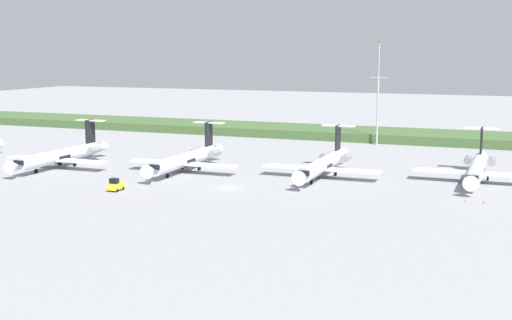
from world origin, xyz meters
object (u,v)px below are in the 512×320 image
at_px(regional_jet_fifth, 477,168).
at_px(baggage_tug, 116,185).
at_px(regional_jet_third, 187,159).
at_px(safety_cone_front_marker, 466,200).
at_px(regional_jet_second, 61,155).
at_px(antenna_mast, 378,102).
at_px(regional_jet_fourth, 324,164).
at_px(safety_cone_mid_marker, 484,202).

relative_size(regional_jet_fifth, baggage_tug, 9.69).
height_order(regional_jet_third, safety_cone_front_marker, regional_jet_third).
distance_m(regional_jet_second, regional_jet_third, 27.09).
xyz_separation_m(regional_jet_third, antenna_mast, (27.83, 52.72, 8.43)).
relative_size(regional_jet_fourth, safety_cone_front_marker, 56.36).
xyz_separation_m(regional_jet_fifth, antenna_mast, (-27.31, 42.52, 8.43)).
bearing_deg(baggage_tug, regional_jet_fifth, 28.94).
xyz_separation_m(regional_jet_fourth, safety_cone_front_marker, (27.32, -12.90, -2.26)).
height_order(regional_jet_fifth, baggage_tug, regional_jet_fifth).
bearing_deg(regional_jet_third, regional_jet_fourth, 8.86).
height_order(regional_jet_second, regional_jet_third, same).
bearing_deg(regional_jet_fourth, regional_jet_third, -171.14).
distance_m(regional_jet_third, regional_jet_fourth, 27.70).
bearing_deg(antenna_mast, regional_jet_third, -117.83).
xyz_separation_m(regional_jet_fifth, baggage_tug, (-57.70, -31.90, -1.53)).
distance_m(regional_jet_fourth, safety_cone_front_marker, 30.30).
bearing_deg(regional_jet_fifth, safety_cone_front_marker, -91.37).
bearing_deg(baggage_tug, regional_jet_second, 145.63).
height_order(regional_jet_fourth, baggage_tug, regional_jet_fourth).
relative_size(regional_jet_fourth, antenna_mast, 1.17).
height_order(regional_jet_third, regional_jet_fourth, same).
bearing_deg(baggage_tug, safety_cone_front_marker, 12.86).
height_order(antenna_mast, safety_cone_mid_marker, antenna_mast).
xyz_separation_m(regional_jet_second, regional_jet_fifth, (81.71, 15.48, 0.00)).
bearing_deg(regional_jet_fifth, safety_cone_mid_marker, -83.01).
distance_m(regional_jet_third, safety_cone_front_marker, 55.41).
distance_m(regional_jet_third, safety_cone_mid_marker, 58.17).
xyz_separation_m(regional_jet_third, baggage_tug, (-2.56, -21.70, -1.53)).
height_order(regional_jet_fourth, regional_jet_fifth, same).
relative_size(regional_jet_fifth, safety_cone_mid_marker, 56.36).
bearing_deg(regional_jet_third, safety_cone_mid_marker, -8.67).
height_order(antenna_mast, safety_cone_front_marker, antenna_mast).
bearing_deg(regional_jet_fourth, safety_cone_mid_marker, -23.40).
distance_m(regional_jet_fourth, safety_cone_mid_marker, 32.87).
relative_size(regional_jet_third, regional_jet_fourth, 1.00).
bearing_deg(safety_cone_mid_marker, regional_jet_fifth, 96.99).
xyz_separation_m(safety_cone_front_marker, safety_cone_mid_marker, (2.77, -0.12, 0.00)).
height_order(regional_jet_fifth, antenna_mast, antenna_mast).
distance_m(baggage_tug, safety_cone_front_marker, 58.72).
relative_size(regional_jet_second, antenna_mast, 1.17).
bearing_deg(baggage_tug, antenna_mast, 67.79).
relative_size(regional_jet_fifth, safety_cone_front_marker, 56.36).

